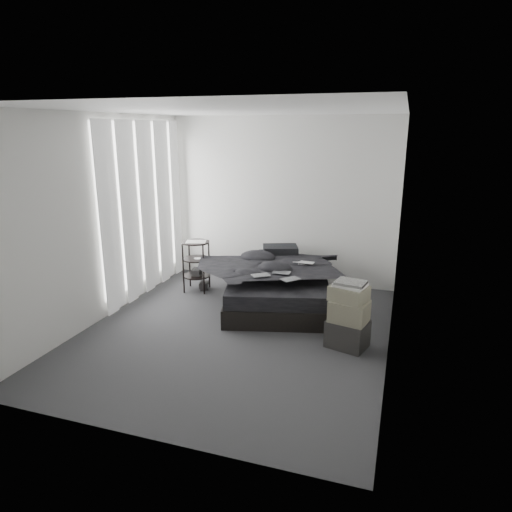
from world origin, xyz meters
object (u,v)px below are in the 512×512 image
(bed, at_px, (278,296))
(box_lower, at_px, (347,334))
(side_stand, at_px, (196,266))
(laptop, at_px, (303,259))

(bed, height_order, box_lower, box_lower)
(side_stand, bearing_deg, bed, -7.92)
(bed, bearing_deg, box_lower, -56.79)
(side_stand, xyz_separation_m, box_lower, (2.44, -1.18, -0.22))
(side_stand, bearing_deg, box_lower, -25.85)
(bed, height_order, laptop, laptop)
(side_stand, bearing_deg, laptop, -2.08)
(laptop, height_order, side_stand, side_stand)
(laptop, xyz_separation_m, side_stand, (-1.66, 0.06, -0.28))
(laptop, bearing_deg, box_lower, -51.70)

